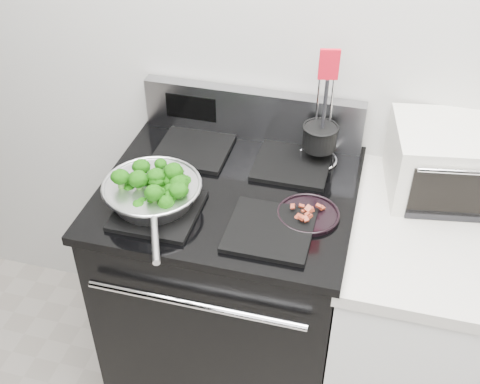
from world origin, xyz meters
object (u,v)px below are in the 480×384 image
(gas_range, at_px, (230,288))
(utensil_holder, at_px, (319,143))
(bacon_plate, at_px, (308,211))
(skillet, at_px, (153,192))
(toaster_oven, at_px, (456,162))

(gas_range, xyz_separation_m, utensil_holder, (0.25, 0.21, 0.53))
(bacon_plate, distance_m, utensil_holder, 0.29)
(gas_range, height_order, bacon_plate, gas_range)
(skillet, xyz_separation_m, utensil_holder, (0.44, 0.36, 0.02))
(gas_range, height_order, skillet, gas_range)
(skillet, bearing_deg, bacon_plate, -15.06)
(bacon_plate, xyz_separation_m, toaster_oven, (0.41, 0.27, 0.07))
(bacon_plate, height_order, utensil_holder, utensil_holder)
(skillet, relative_size, toaster_oven, 1.03)
(utensil_holder, xyz_separation_m, toaster_oven, (0.42, -0.01, 0.01))
(toaster_oven, bearing_deg, skillet, -167.88)
(skillet, height_order, toaster_oven, toaster_oven)
(gas_range, relative_size, bacon_plate, 6.07)
(gas_range, distance_m, toaster_oven, 0.89)
(bacon_plate, bearing_deg, utensil_holder, 93.38)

